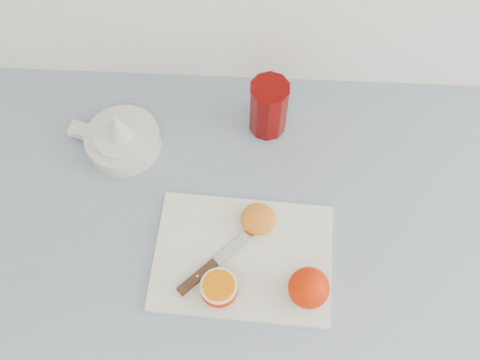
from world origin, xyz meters
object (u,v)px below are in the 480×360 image
(counter, at_px, (235,277))
(half_orange, at_px, (219,289))
(cutting_board, at_px, (243,257))
(citrus_juicer, at_px, (122,138))
(red_tumbler, at_px, (268,109))

(counter, bearing_deg, half_orange, -94.75)
(cutting_board, distance_m, half_orange, 0.08)
(citrus_juicer, bearing_deg, cutting_board, -42.28)
(cutting_board, distance_m, citrus_juicer, 0.33)
(cutting_board, relative_size, red_tumbler, 2.49)
(cutting_board, bearing_deg, citrus_juicer, 137.72)
(cutting_board, xyz_separation_m, citrus_juicer, (-0.25, 0.22, 0.02))
(red_tumbler, bearing_deg, half_orange, -101.77)
(counter, height_order, red_tumbler, red_tumbler)
(half_orange, xyz_separation_m, red_tumbler, (0.07, 0.35, 0.03))
(cutting_board, height_order, half_orange, half_orange)
(cutting_board, height_order, citrus_juicer, citrus_juicer)
(counter, distance_m, cutting_board, 0.46)
(cutting_board, xyz_separation_m, half_orange, (-0.04, -0.07, 0.03))
(citrus_juicer, relative_size, red_tumbler, 1.48)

